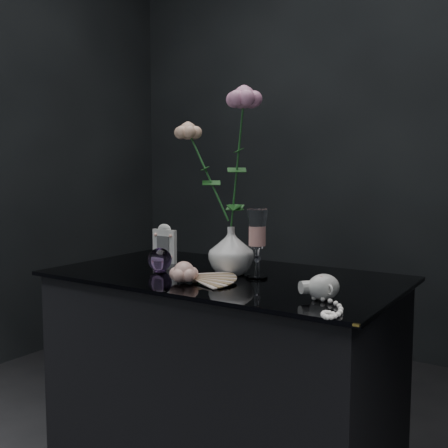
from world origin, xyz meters
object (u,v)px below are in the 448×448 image
Objects in this scene: pearl_jar at (324,286)px; picture_frame at (165,243)px; vase at (231,251)px; loose_rose at (184,272)px; paperweight at (160,260)px; wine_glass at (257,244)px.

picture_frame is at bearing -156.94° from pearl_jar.
vase is 0.19m from loose_rose.
paperweight is at bearing 167.40° from loose_rose.
vase is 0.23m from paperweight.
pearl_jar is at bearing -27.42° from wine_glass.
vase reaches higher than loose_rose.
wine_glass reaches higher than vase.
vase is 0.39m from pearl_jar.
pearl_jar is (0.26, -0.14, -0.07)m from wine_glass.
loose_rose is at bearing -29.82° from paperweight.
paperweight is at bearing -166.62° from wine_glass.
pearl_jar is (0.66, -0.20, -0.03)m from picture_frame.
picture_frame is (-0.40, 0.06, -0.03)m from wine_glass.
paperweight is (-0.21, -0.08, -0.03)m from vase.
wine_glass is at bearing -167.82° from pearl_jar.
wine_glass is at bearing 13.38° from paperweight.
pearl_jar reaches higher than loose_rose.
wine_glass is 0.32m from paperweight.
wine_glass is 0.40m from picture_frame.
wine_glass is 0.23m from loose_rose.
vase is at bearing 174.36° from wine_glass.
wine_glass reaches higher than picture_frame.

